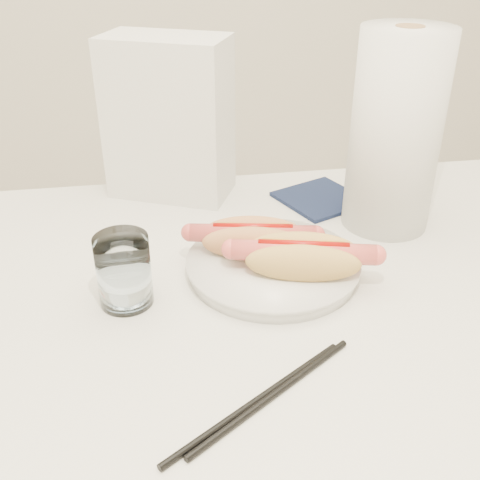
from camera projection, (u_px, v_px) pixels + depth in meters
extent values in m
cube|color=silver|center=(229.00, 312.00, 0.77)|extent=(1.20, 0.80, 0.04)
cylinder|color=silver|center=(442.00, 331.00, 1.33)|extent=(0.04, 0.04, 0.71)
cylinder|color=silver|center=(273.00, 267.00, 0.81)|extent=(0.30, 0.30, 0.02)
ellipsoid|color=tan|center=(253.00, 243.00, 0.80)|extent=(0.15, 0.06, 0.05)
ellipsoid|color=tan|center=(253.00, 232.00, 0.83)|extent=(0.15, 0.06, 0.05)
ellipsoid|color=tan|center=(253.00, 244.00, 0.82)|extent=(0.14, 0.08, 0.03)
cylinder|color=#C44945|center=(253.00, 234.00, 0.81)|extent=(0.18, 0.06, 0.03)
cylinder|color=#990A05|center=(253.00, 227.00, 0.81)|extent=(0.11, 0.03, 0.01)
ellipsoid|color=tan|center=(303.00, 263.00, 0.75)|extent=(0.16, 0.07, 0.05)
ellipsoid|color=tan|center=(303.00, 250.00, 0.78)|extent=(0.16, 0.07, 0.05)
ellipsoid|color=tan|center=(302.00, 264.00, 0.78)|extent=(0.15, 0.09, 0.03)
cylinder|color=#E45750|center=(303.00, 252.00, 0.77)|extent=(0.19, 0.07, 0.03)
cylinder|color=#990A05|center=(304.00, 244.00, 0.76)|extent=(0.12, 0.04, 0.01)
cylinder|color=white|center=(124.00, 271.00, 0.73)|extent=(0.07, 0.07, 0.10)
cylinder|color=black|center=(274.00, 394.00, 0.61)|extent=(0.20, 0.14, 0.01)
cylinder|color=black|center=(257.00, 400.00, 0.60)|extent=(0.21, 0.14, 0.01)
cube|color=silver|center=(169.00, 119.00, 0.99)|extent=(0.23, 0.19, 0.27)
cube|color=#111935|center=(320.00, 199.00, 1.02)|extent=(0.17, 0.17, 0.01)
cylinder|color=silver|center=(395.00, 133.00, 0.87)|extent=(0.17, 0.17, 0.31)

